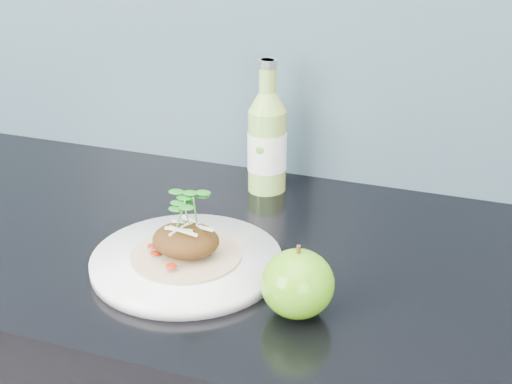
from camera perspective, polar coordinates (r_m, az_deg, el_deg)
dinner_plate at (r=0.99m, az=-5.56°, el=-5.55°), size 0.33×0.33×0.02m
pork_taco at (r=0.97m, az=-5.65°, el=-3.69°), size 0.15×0.15×0.10m
green_apple at (r=0.87m, az=3.35°, el=-7.33°), size 0.11×0.11×0.10m
cider_bottle_left at (r=1.19m, az=0.79°, el=3.97°), size 0.08×0.08×0.23m
cider_bottle_right at (r=1.19m, az=1.00°, el=4.01°), size 0.06×0.06×0.23m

